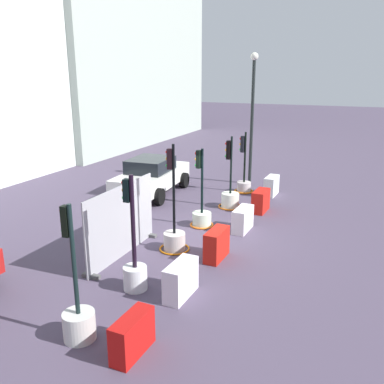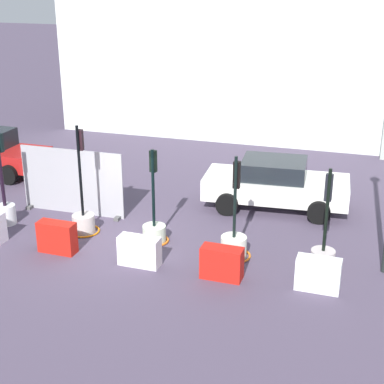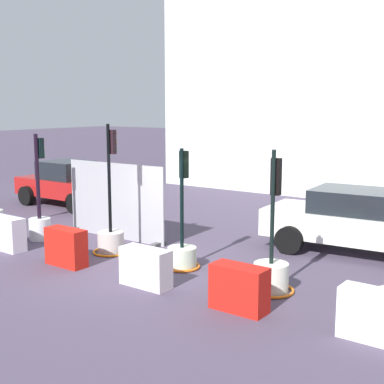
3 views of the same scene
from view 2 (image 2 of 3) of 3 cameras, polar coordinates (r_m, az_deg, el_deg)
name	(u,v)px [view 2 (image 2 of 3)]	position (r m, az deg, el deg)	size (l,w,h in m)	color
ground_plane	(113,243)	(16.88, -7.71, -4.97)	(120.00, 120.00, 0.00)	#493E53
traffic_light_1	(5,205)	(18.65, -17.69, -1.25)	(0.59, 0.59, 2.93)	silver
traffic_light_2	(83,217)	(17.56, -10.50, -2.43)	(0.93, 0.93, 3.24)	#B8B0AB
traffic_light_3	(154,227)	(16.73, -3.69, -3.46)	(0.84, 0.84, 2.74)	beige
traffic_light_4	(234,241)	(15.88, 4.09, -4.82)	(0.95, 0.95, 2.85)	silver
traffic_light_5	(323,251)	(15.72, 12.63, -5.64)	(0.85, 0.85, 2.70)	#BAAFAE
construction_barrier_2	(57,237)	(16.50, -12.97, -4.31)	(1.06, 0.44, 0.88)	red
construction_barrier_3	(139,251)	(15.48, -5.13, -5.74)	(1.11, 0.46, 0.80)	silver
construction_barrier_4	(222,263)	(14.80, 2.91, -6.90)	(1.06, 0.49, 0.84)	red
construction_barrier_5	(318,274)	(14.61, 12.15, -7.82)	(1.08, 0.46, 0.84)	white
car_white_van	(275,184)	(19.10, 8.10, 0.81)	(4.70, 2.46, 1.61)	silver
site_fence_panel	(72,183)	(18.77, -11.55, 0.84)	(3.44, 0.50, 2.11)	#9A999F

